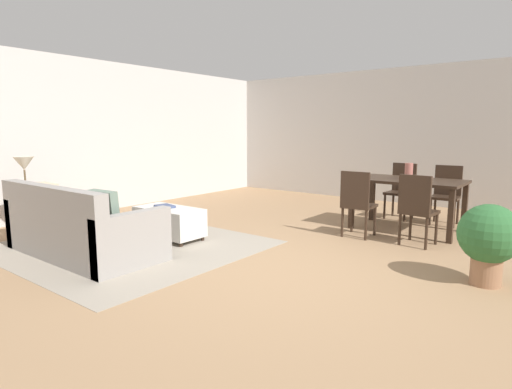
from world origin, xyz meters
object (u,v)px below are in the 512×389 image
(potted_plant, at_px, (489,238))
(side_table, at_px, (27,204))
(dining_chair_near_left, at_px, (357,200))
(dining_chair_far_left, at_px, (402,187))
(ottoman_table, at_px, (169,221))
(dining_chair_far_right, at_px, (446,191))
(table_lamp, at_px, (24,165))
(book_on_ottoman, at_px, (165,206))
(couch, at_px, (80,230))
(dining_table, at_px, (408,186))
(dining_chair_near_right, at_px, (417,206))
(vase_centerpiece, at_px, (409,171))

(potted_plant, bearing_deg, side_table, -160.75)
(dining_chair_near_left, relative_size, dining_chair_far_left, 1.00)
(ottoman_table, bearing_deg, dining_chair_far_right, 50.38)
(table_lamp, height_order, potted_plant, table_lamp)
(side_table, xyz_separation_m, potted_plant, (5.31, 1.86, -0.00))
(book_on_ottoman, bearing_deg, table_lamp, -143.25)
(couch, height_order, table_lamp, table_lamp)
(dining_table, xyz_separation_m, dining_chair_far_left, (-0.38, 0.84, -0.14))
(book_on_ottoman, bearing_deg, dining_table, 45.55)
(dining_chair_near_right, distance_m, dining_chair_far_right, 1.62)
(table_lamp, distance_m, potted_plant, 5.65)
(dining_chair_far_right, bearing_deg, book_on_ottoman, -130.05)
(table_lamp, distance_m, vase_centerpiece, 5.35)
(book_on_ottoman, bearing_deg, vase_centerpiece, 44.91)
(dining_chair_near_left, height_order, dining_chair_near_right, same)
(couch, relative_size, potted_plant, 2.62)
(ottoman_table, distance_m, dining_chair_far_right, 4.28)
(dining_table, bearing_deg, potted_plant, -52.65)
(side_table, distance_m, table_lamp, 0.54)
(couch, relative_size, dining_chair_near_right, 2.23)
(table_lamp, xyz_separation_m, dining_table, (3.96, 3.63, -0.34))
(table_lamp, relative_size, dining_chair_far_right, 0.57)
(side_table, bearing_deg, dining_chair_far_right, 45.95)
(dining_chair_near_left, distance_m, dining_chair_far_left, 1.68)
(side_table, height_order, dining_chair_near_right, dining_chair_near_right)
(table_lamp, distance_m, dining_chair_far_left, 5.74)
(dining_table, bearing_deg, table_lamp, -137.53)
(couch, xyz_separation_m, dining_table, (2.64, 3.62, 0.37))
(ottoman_table, height_order, side_table, side_table)
(vase_centerpiece, bearing_deg, dining_chair_far_left, 113.84)
(table_lamp, bearing_deg, vase_centerpiece, 42.04)
(vase_centerpiece, bearing_deg, dining_chair_near_right, -64.03)
(potted_plant, bearing_deg, ottoman_table, -169.32)
(dining_chair_near_right, xyz_separation_m, dining_chair_far_left, (-0.76, 1.63, 0.00))
(dining_chair_near_right, bearing_deg, dining_chair_far_left, 114.83)
(side_table, bearing_deg, ottoman_table, 36.19)
(side_table, distance_m, dining_chair_near_right, 5.18)
(couch, relative_size, side_table, 3.47)
(ottoman_table, distance_m, book_on_ottoman, 0.21)
(table_lamp, relative_size, dining_chair_far_left, 0.57)
(dining_table, height_order, dining_chair_far_left, dining_chair_far_left)
(table_lamp, bearing_deg, dining_chair_near_left, 38.04)
(couch, bearing_deg, dining_chair_far_right, 56.20)
(couch, bearing_deg, vase_centerpiece, 53.51)
(couch, height_order, ottoman_table, couch)
(couch, bearing_deg, dining_table, 53.96)
(ottoman_table, relative_size, table_lamp, 1.85)
(dining_chair_near_left, relative_size, dining_chair_near_right, 1.00)
(vase_centerpiece, bearing_deg, dining_chair_far_right, 69.35)
(couch, bearing_deg, dining_chair_near_right, 43.11)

